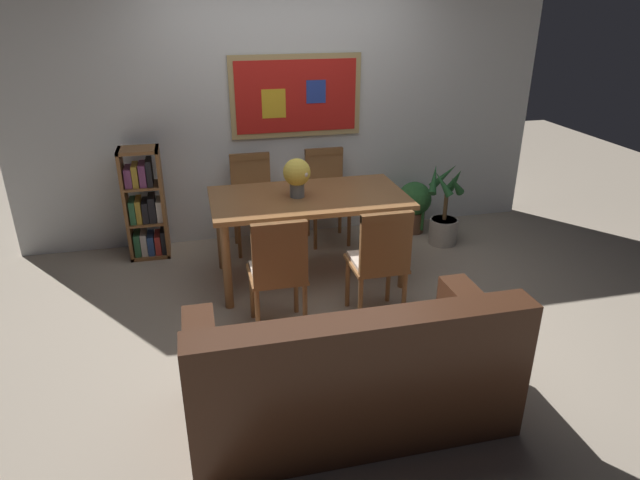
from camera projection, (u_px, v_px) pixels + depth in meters
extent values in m
plane|color=tan|center=(325.00, 304.00, 4.45)|extent=(12.00, 12.00, 0.00)
cube|color=silver|center=(286.00, 106.00, 5.34)|extent=(5.20, 0.10, 2.60)
cube|color=tan|center=(296.00, 96.00, 5.26)|extent=(1.26, 0.02, 0.77)
cube|color=red|center=(297.00, 96.00, 5.24)|extent=(1.16, 0.01, 0.67)
cube|color=gold|center=(274.00, 104.00, 5.21)|extent=(0.23, 0.00, 0.27)
cube|color=#263FA5|center=(316.00, 92.00, 5.26)|extent=(0.19, 0.00, 0.22)
cube|color=brown|center=(309.00, 198.00, 4.59)|extent=(1.62, 0.88, 0.04)
cylinder|color=brown|center=(227.00, 266.00, 4.27)|extent=(0.07, 0.07, 0.72)
cylinder|color=brown|center=(404.00, 248.00, 4.58)|extent=(0.07, 0.07, 0.72)
cylinder|color=brown|center=(220.00, 231.00, 4.91)|extent=(0.07, 0.07, 0.72)
cylinder|color=brown|center=(376.00, 217.00, 5.22)|extent=(0.07, 0.07, 0.72)
cube|color=brown|center=(328.00, 200.00, 5.43)|extent=(0.40, 0.40, 0.03)
cube|color=beige|center=(328.00, 197.00, 5.42)|extent=(0.36, 0.36, 0.03)
cylinder|color=brown|center=(340.00, 214.00, 5.71)|extent=(0.04, 0.04, 0.42)
cylinder|color=brown|center=(308.00, 216.00, 5.64)|extent=(0.04, 0.04, 0.42)
cylinder|color=brown|center=(349.00, 226.00, 5.41)|extent=(0.04, 0.04, 0.42)
cylinder|color=brown|center=(315.00, 229.00, 5.34)|extent=(0.04, 0.04, 0.42)
cube|color=brown|center=(324.00, 171.00, 5.50)|extent=(0.38, 0.04, 0.46)
cube|color=brown|center=(324.00, 151.00, 5.41)|extent=(0.38, 0.05, 0.06)
cube|color=brown|center=(277.00, 274.00, 3.98)|extent=(0.40, 0.40, 0.03)
cube|color=beige|center=(277.00, 271.00, 3.97)|extent=(0.36, 0.36, 0.03)
cylinder|color=brown|center=(258.00, 316.00, 3.89)|extent=(0.04, 0.04, 0.42)
cylinder|color=brown|center=(305.00, 310.00, 3.96)|extent=(0.04, 0.04, 0.42)
cylinder|color=brown|center=(252.00, 293.00, 4.19)|extent=(0.04, 0.04, 0.42)
cylinder|color=brown|center=(296.00, 288.00, 4.26)|extent=(0.04, 0.04, 0.42)
cube|color=brown|center=(280.00, 254.00, 3.72)|extent=(0.38, 0.04, 0.46)
cube|color=brown|center=(279.00, 227.00, 3.64)|extent=(0.38, 0.05, 0.06)
cube|color=brown|center=(376.00, 264.00, 4.14)|extent=(0.40, 0.40, 0.03)
cube|color=beige|center=(376.00, 260.00, 4.13)|extent=(0.36, 0.36, 0.03)
cylinder|color=brown|center=(360.00, 303.00, 4.05)|extent=(0.04, 0.04, 0.42)
cylinder|color=brown|center=(404.00, 298.00, 4.12)|extent=(0.04, 0.04, 0.42)
cylinder|color=brown|center=(348.00, 282.00, 4.35)|extent=(0.04, 0.04, 0.42)
cylinder|color=brown|center=(388.00, 277.00, 4.42)|extent=(0.04, 0.04, 0.42)
cube|color=brown|center=(386.00, 244.00, 3.88)|extent=(0.38, 0.04, 0.46)
cube|color=brown|center=(387.00, 217.00, 3.80)|extent=(0.38, 0.05, 0.06)
cube|color=brown|center=(254.00, 207.00, 5.25)|extent=(0.40, 0.40, 0.03)
cube|color=beige|center=(254.00, 204.00, 5.24)|extent=(0.36, 0.36, 0.03)
cylinder|color=brown|center=(270.00, 221.00, 5.53)|extent=(0.04, 0.04, 0.42)
cylinder|color=brown|center=(236.00, 224.00, 5.46)|extent=(0.04, 0.04, 0.42)
cylinder|color=brown|center=(275.00, 234.00, 5.23)|extent=(0.04, 0.04, 0.42)
cylinder|color=brown|center=(239.00, 237.00, 5.16)|extent=(0.04, 0.04, 0.42)
cube|color=brown|center=(250.00, 177.00, 5.32)|extent=(0.38, 0.04, 0.46)
cube|color=brown|center=(249.00, 157.00, 5.24)|extent=(0.38, 0.05, 0.06)
cube|color=#472819|center=(347.00, 384.00, 3.23)|extent=(1.80, 0.84, 0.40)
cube|color=#472819|center=(366.00, 356.00, 2.77)|extent=(1.80, 0.20, 0.44)
cube|color=#472819|center=(201.00, 359.00, 2.93)|extent=(0.18, 0.80, 0.22)
cube|color=#472819|center=(479.00, 321.00, 3.27)|extent=(0.18, 0.80, 0.22)
cube|color=maroon|center=(273.00, 362.00, 2.82)|extent=(0.32, 0.16, 0.33)
cube|color=#8C6B4C|center=(358.00, 350.00, 2.92)|extent=(0.32, 0.16, 0.33)
cube|color=#8C6B4C|center=(436.00, 339.00, 3.02)|extent=(0.32, 0.16, 0.33)
cube|color=brown|center=(126.00, 205.00, 5.06)|extent=(0.03, 0.28, 1.04)
cube|color=brown|center=(163.00, 202.00, 5.13)|extent=(0.03, 0.28, 1.04)
cube|color=brown|center=(152.00, 253.00, 5.30)|extent=(0.36, 0.28, 0.03)
cube|color=brown|center=(138.00, 150.00, 4.89)|extent=(0.36, 0.28, 0.03)
cube|color=brown|center=(147.00, 221.00, 5.17)|extent=(0.30, 0.28, 0.02)
cube|color=brown|center=(142.00, 186.00, 5.03)|extent=(0.30, 0.28, 0.02)
cube|color=#337247|center=(138.00, 243.00, 5.23)|extent=(0.05, 0.22, 0.21)
cube|color=beige|center=(144.00, 242.00, 5.24)|extent=(0.05, 0.22, 0.21)
cube|color=#2D4C8C|center=(151.00, 243.00, 5.26)|extent=(0.06, 0.22, 0.18)
cube|color=#B2332D|center=(158.00, 242.00, 5.27)|extent=(0.05, 0.22, 0.18)
cube|color=black|center=(164.00, 240.00, 5.28)|extent=(0.04, 0.22, 0.23)
cube|color=#337247|center=(133.00, 210.00, 5.10)|extent=(0.05, 0.22, 0.21)
cube|color=gold|center=(139.00, 210.00, 5.11)|extent=(0.05, 0.22, 0.22)
cube|color=black|center=(146.00, 210.00, 5.12)|extent=(0.05, 0.22, 0.20)
cube|color=black|center=(152.00, 208.00, 5.13)|extent=(0.06, 0.22, 0.24)
cube|color=beige|center=(160.00, 209.00, 5.15)|extent=(0.06, 0.22, 0.20)
cube|color=#7F3F72|center=(129.00, 176.00, 4.97)|extent=(0.06, 0.22, 0.17)
cube|color=gold|center=(135.00, 175.00, 4.97)|extent=(0.05, 0.22, 0.20)
cube|color=#7F3F72|center=(143.00, 174.00, 4.99)|extent=(0.06, 0.22, 0.20)
cube|color=black|center=(149.00, 172.00, 4.99)|extent=(0.05, 0.22, 0.24)
cylinder|color=brown|center=(413.00, 221.00, 5.79)|extent=(0.23, 0.23, 0.22)
cylinder|color=#332319|center=(413.00, 212.00, 5.75)|extent=(0.21, 0.21, 0.02)
sphere|color=#2D6B33|center=(414.00, 199.00, 5.69)|extent=(0.35, 0.35, 0.35)
cylinder|color=#2D6B33|center=(422.00, 221.00, 5.67)|extent=(0.03, 0.03, 0.20)
cylinder|color=#2D6B33|center=(420.00, 217.00, 5.88)|extent=(0.03, 0.03, 0.29)
cylinder|color=#B2ADA3|center=(443.00, 231.00, 5.51)|extent=(0.28, 0.28, 0.25)
cylinder|color=#332319|center=(444.00, 220.00, 5.46)|extent=(0.25, 0.25, 0.02)
cylinder|color=brown|center=(446.00, 205.00, 5.40)|extent=(0.04, 0.04, 0.29)
cone|color=#235B2D|center=(456.00, 179.00, 5.32)|extent=(0.12, 0.22, 0.27)
cone|color=#235B2D|center=(444.00, 176.00, 5.42)|extent=(0.30, 0.12, 0.28)
cone|color=#235B2D|center=(434.00, 179.00, 5.33)|extent=(0.21, 0.28, 0.28)
cone|color=#235B2D|center=(443.00, 184.00, 5.23)|extent=(0.20, 0.23, 0.25)
cone|color=#235B2D|center=(456.00, 185.00, 5.24)|extent=(0.23, 0.17, 0.23)
cylinder|color=slate|center=(297.00, 189.00, 4.53)|extent=(0.12, 0.12, 0.13)
sphere|color=#EACC4C|center=(297.00, 172.00, 4.47)|extent=(0.23, 0.23, 0.23)
sphere|color=#D86633|center=(289.00, 167.00, 4.52)|extent=(0.06, 0.06, 0.06)
sphere|color=silver|center=(305.00, 174.00, 4.42)|extent=(0.05, 0.05, 0.05)
sphere|color=silver|center=(306.00, 169.00, 4.51)|extent=(0.06, 0.06, 0.06)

